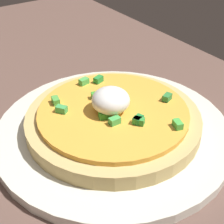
# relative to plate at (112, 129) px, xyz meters

# --- Properties ---
(dining_table) EXTENTS (1.18, 0.85, 0.03)m
(dining_table) POSITION_rel_plate_xyz_m (-0.00, 0.14, -0.02)
(dining_table) COLOR brown
(dining_table) RESTS_ON ground
(plate) EXTENTS (0.29, 0.29, 0.01)m
(plate) POSITION_rel_plate_xyz_m (0.00, 0.00, 0.00)
(plate) COLOR silver
(plate) RESTS_ON dining_table
(pizza) EXTENTS (0.21, 0.21, 0.05)m
(pizza) POSITION_rel_plate_xyz_m (-0.00, 0.00, 0.02)
(pizza) COLOR tan
(pizza) RESTS_ON plate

